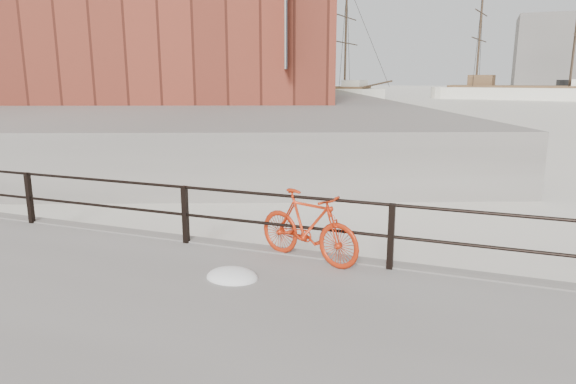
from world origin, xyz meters
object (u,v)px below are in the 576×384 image
Objects in this scene: workboat_near at (204,112)px; schooner_left at (310,99)px; bicycle at (308,226)px; schooner_mid at (519,99)px; workboat_far at (223,109)px.

schooner_left is at bearing 43.81° from workboat_near.
bicycle is 0.07× the size of schooner_mid.
workboat_near is at bearing -130.55° from workboat_far.
schooner_mid is at bearing 20.49° from schooner_left.
workboat_far is (-29.59, -35.42, 0.00)m from schooner_mid.
bicycle is 70.26m from schooner_left.
bicycle is at bearing -86.37° from schooner_mid.
schooner_mid reaches higher than schooner_left.
schooner_mid is at bearing 103.07° from bicycle.
schooner_left reaches higher than workboat_near.
schooner_mid reaches higher than bicycle.
workboat_far is at bearing -120.84° from schooner_mid.
schooner_left is at bearing 126.80° from bicycle.
bicycle is at bearing -67.48° from schooner_left.
bicycle is 0.08× the size of schooner_left.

